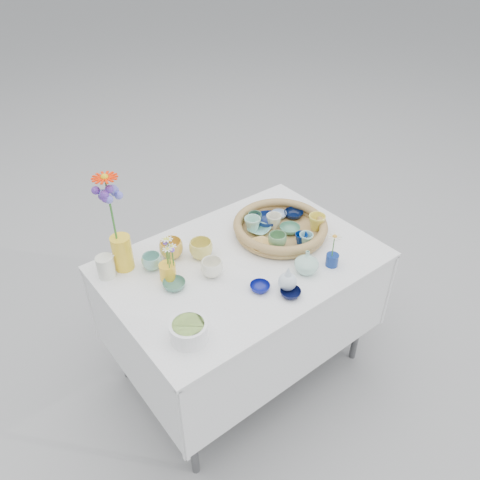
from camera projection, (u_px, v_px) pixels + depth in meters
ground at (242, 365)px, 2.65m from camera, size 80.00×80.00×0.00m
display_table at (242, 365)px, 2.65m from camera, size 1.26×0.86×0.77m
wicker_tray at (280, 228)px, 2.35m from camera, size 0.47×0.47×0.08m
tray_ceramic_0 at (268, 220)px, 2.40m from camera, size 0.14×0.14×0.04m
tray_ceramic_1 at (294, 214)px, 2.45m from camera, size 0.11×0.11×0.03m
tray_ceramic_2 at (317, 222)px, 2.35m from camera, size 0.09×0.09×0.08m
tray_ceramic_3 at (290, 229)px, 2.34m from camera, size 0.12×0.12×0.03m
tray_ceramic_4 at (277, 240)px, 2.23m from camera, size 0.10×0.10×0.07m
tray_ceramic_5 at (259, 230)px, 2.34m from camera, size 0.14×0.14×0.03m
tray_ceramic_6 at (252, 224)px, 2.34m from camera, size 0.10×0.10×0.08m
tray_ceramic_7 at (274, 221)px, 2.36m from camera, size 0.10×0.10×0.07m
tray_ceramic_8 at (279, 215)px, 2.45m from camera, size 0.09×0.09×0.03m
tray_ceramic_9 at (301, 239)px, 2.25m from camera, size 0.08×0.08×0.06m
tray_ceramic_10 at (260, 246)px, 2.23m from camera, size 0.13×0.13×0.03m
tray_ceramic_11 at (306, 239)px, 2.25m from camera, size 0.08×0.08×0.06m
tray_ceramic_12 at (255, 218)px, 2.40m from camera, size 0.08×0.08×0.06m
loose_ceramic_0 at (171, 249)px, 2.19m from camera, size 0.14×0.14×0.09m
loose_ceramic_1 at (201, 249)px, 2.19m from camera, size 0.13×0.13×0.09m
loose_ceramic_2 at (174, 285)px, 2.03m from camera, size 0.11×0.11×0.03m
loose_ceramic_3 at (212, 268)px, 2.09m from camera, size 0.10×0.10×0.08m
loose_ceramic_4 at (260, 287)px, 2.02m from camera, size 0.11×0.11×0.03m
loose_ceramic_5 at (152, 262)px, 2.13m from camera, size 0.09×0.09×0.07m
loose_ceramic_6 at (290, 293)px, 1.99m from camera, size 0.10×0.10×0.03m
fluted_bowl at (189, 331)px, 1.78m from camera, size 0.19×0.19×0.08m
bud_vase_paleblue at (288, 278)px, 2.00m from camera, size 0.10×0.10×0.12m
bud_vase_seafoam at (307, 262)px, 2.10m from camera, size 0.13×0.13×0.12m
bud_vase_cobalt at (332, 260)px, 2.15m from camera, size 0.07×0.07×0.06m
single_daisy at (333, 246)px, 2.09m from camera, size 0.08×0.08×0.13m
tall_vase_yellow at (122, 253)px, 2.10m from camera, size 0.09×0.09×0.17m
gerbera at (111, 209)px, 1.96m from camera, size 0.14×0.14×0.32m
hydrangea at (113, 217)px, 1.98m from camera, size 0.10×0.10×0.31m
white_pitcher at (106, 267)px, 2.07m from camera, size 0.12×0.10×0.10m
daisy_cup at (168, 271)px, 2.07m from camera, size 0.08×0.08×0.08m
daisy_posy at (169, 252)px, 2.01m from camera, size 0.10×0.10×0.14m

